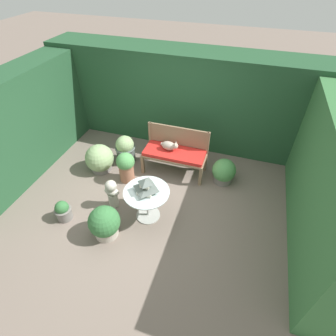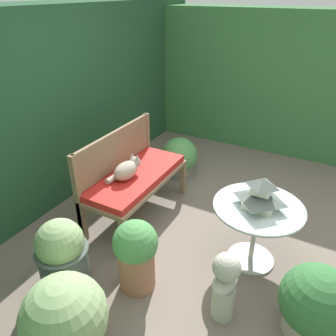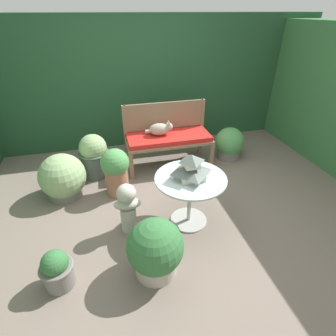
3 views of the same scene
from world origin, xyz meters
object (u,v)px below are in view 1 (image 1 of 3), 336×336
Objects in this scene: garden_bench at (174,154)px; potted_plant_bench_right at (125,149)px; potted_plant_table_far at (100,159)px; garden_bust at (112,193)px; potted_plant_bench_left at (63,211)px; potted_plant_table_near at (126,166)px; potted_plant_path_edge at (224,172)px; potted_plant_patio_mid at (105,223)px; patio_table at (147,197)px; pagoda_birdhouse at (146,187)px; cat at (169,146)px.

potted_plant_bench_right is at bearing 179.87° from garden_bench.
potted_plant_bench_right is 1.09× the size of potted_plant_table_far.
garden_bench is 1.53m from garden_bust.
garden_bust is 0.91m from potted_plant_bench_left.
potted_plant_bench_left is 1.45m from potted_plant_table_near.
potted_plant_bench_right reaches higher than potted_plant_table_far.
potted_plant_table_near is (-1.91, -0.57, 0.12)m from potted_plant_path_edge.
potted_plant_patio_mid is (0.88, -0.08, 0.09)m from potted_plant_bench_left.
patio_table is 1.97× the size of potted_plant_bench_left.
pagoda_birdhouse reaches higher than potted_plant_table_far.
cat is at bearing 91.17° from patio_table.
potted_plant_table_near is (0.69, -0.13, 0.10)m from potted_plant_table_far.
garden_bust reaches higher than potted_plant_table_far.
patio_table is at bearing -45.31° from potted_plant_table_near.
garden_bust is 0.94× the size of potted_plant_bench_right.
potted_plant_bench_left is at bearing -120.54° from cat.
garden_bust is at bearing -75.31° from potted_plant_bench_right.
potted_plant_patio_mid is 1.39m from potted_plant_table_near.
garden_bust is at bearing -144.63° from potted_plant_path_edge.
cat is at bearing 66.79° from garden_bust.
pagoda_birdhouse is 1.78m from potted_plant_table_far.
potted_plant_bench_left is (-0.37, -1.85, -0.13)m from potted_plant_bench_right.
potted_plant_bench_right reaches higher than potted_plant_path_edge.
potted_plant_path_edge is 0.87× the size of potted_plant_table_far.
patio_table is 1.73m from potted_plant_table_far.
potted_plant_table_near is at bearing 134.69° from patio_table.
potted_plant_table_near is at bearing -147.28° from garden_bench.
cat is 1.37m from pagoda_birdhouse.
pagoda_birdhouse reaches higher than potted_plant_patio_mid.
potted_plant_table_far is at bearing -134.46° from potted_plant_bench_right.
potted_plant_table_near reaches higher than potted_plant_table_far.
garden_bench is 2.13× the size of garden_bust.
potted_plant_bench_left is 0.67× the size of potted_plant_patio_mid.
potted_plant_patio_mid is at bearing -70.60° from garden_bust.
pagoda_birdhouse is at bearing 48.45° from potted_plant_patio_mid.
pagoda_birdhouse is (0.00, 0.00, 0.25)m from patio_table.
potted_plant_table_near reaches higher than potted_plant_patio_mid.
pagoda_birdhouse is 0.65× the size of potted_plant_path_edge.
cat reaches higher than potted_plant_table_near.
garden_bench is 3.22× the size of cat.
potted_plant_table_far is at bearing 134.36° from garden_bust.
potted_plant_path_edge is at bearing 49.52° from pagoda_birdhouse.
potted_plant_bench_right is at bearing 128.08° from patio_table.
pagoda_birdhouse is at bearing -51.92° from potted_plant_bench_right.
potted_plant_patio_mid is (-0.53, -0.59, -0.45)m from pagoda_birdhouse.
potted_plant_patio_mid is at bearing -74.95° from potted_plant_bench_right.
potted_plant_bench_right is 0.60m from potted_plant_table_far.
potted_plant_table_far is at bearing 121.86° from potted_plant_patio_mid.
potted_plant_patio_mid is (-1.67, -1.94, 0.04)m from potted_plant_path_edge.
patio_table reaches higher than potted_plant_table_far.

